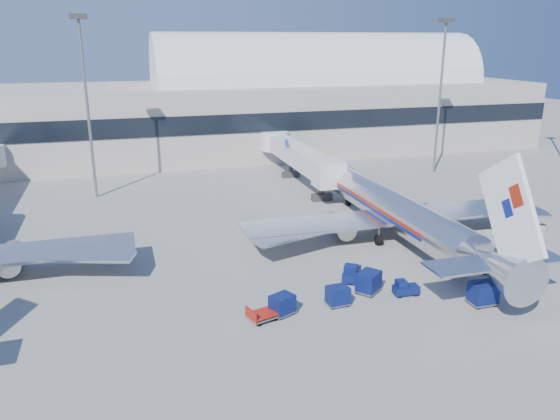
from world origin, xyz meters
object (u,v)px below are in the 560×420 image
object	(u,v)px
tug_left	(351,273)
cart_solo_far	(536,261)
mast_east	(442,74)
cart_train_c	(282,304)
mast_west	(85,81)
cart_solo_near	(483,293)
barrier_near	(479,235)
tug_right	(475,262)
cart_train_a	(369,282)
cart_open_red	(263,315)
barrier_mid	(506,232)
barrier_far	(532,229)
jetbridge_near	(296,154)
tug_lead	(405,288)
cart_train_b	(338,295)
airliner_main	(399,212)

from	to	relation	value
tug_left	cart_solo_far	size ratio (longest dim) A/B	1.42
mast_east	cart_train_c	world-z (taller)	mast_east
mast_west	cart_solo_far	distance (m)	54.25
cart_train_c	cart_solo_near	xyz separation A→B (m)	(15.31, -2.87, 0.12)
barrier_near	tug_right	distance (m)	8.36
cart_train_a	cart_open_red	world-z (taller)	cart_train_a
barrier_mid	barrier_far	world-z (taller)	same
mast_east	barrier_near	distance (m)	33.67
jetbridge_near	cart_solo_far	world-z (taller)	jetbridge_near
tug_lead	cart_train_c	xyz separation A→B (m)	(-10.38, -0.33, 0.24)
cart_train_c	mast_west	bearing A→B (deg)	85.63
barrier_far	tug_left	distance (m)	23.89
mast_west	cart_solo_near	world-z (taller)	mast_west
barrier_near	tug_left	xyz separation A→B (m)	(-16.65, -5.52, 0.28)
tug_left	cart_open_red	world-z (taller)	tug_left
tug_lead	cart_solo_near	size ratio (longest dim) A/B	1.02
barrier_near	tug_right	size ratio (longest dim) A/B	1.08
mast_east	tug_left	size ratio (longest dim) A/B	8.33
cart_open_red	tug_right	bearing A→B (deg)	-7.65
barrier_near	barrier_mid	distance (m)	3.30
cart_train_b	cart_open_red	bearing A→B (deg)	-177.31
tug_lead	mast_east	bearing A→B (deg)	59.71
jetbridge_near	cart_train_a	xyz separation A→B (m)	(-5.83, -36.81, -2.98)
mast_west	cart_train_c	distance (m)	42.48
mast_east	tug_lead	size ratio (longest dim) A/B	10.86
airliner_main	tug_lead	bearing A→B (deg)	-115.54
mast_west	cart_train_a	size ratio (longest dim) A/B	8.92
barrier_mid	cart_train_c	distance (m)	28.95
mast_west	tug_left	distance (m)	42.16
cart_train_c	cart_open_red	distance (m)	1.66
mast_west	cart_train_c	bearing A→B (deg)	-69.60
airliner_main	mast_west	distance (m)	41.12
mast_east	cart_solo_far	distance (m)	40.34
barrier_near	jetbridge_near	bearing A→B (deg)	109.85
tug_left	cart_solo_far	distance (m)	16.98
tug_left	cart_train_c	distance (m)	8.42
barrier_far	cart_solo_far	size ratio (longest dim) A/B	1.58
mast_east	cart_solo_near	world-z (taller)	mast_east
barrier_near	cart_train_a	distance (m)	18.11
barrier_far	cart_solo_far	world-z (taller)	cart_solo_far
tug_left	mast_west	bearing A→B (deg)	66.85
tug_lead	tug_right	size ratio (longest dim) A/B	0.75
barrier_mid	cart_solo_near	bearing A→B (deg)	-133.92
mast_west	cart_solo_near	distance (m)	51.84
barrier_mid	cart_solo_far	world-z (taller)	cart_solo_far
cart_solo_far	jetbridge_near	bearing A→B (deg)	93.38
airliner_main	tug_right	xyz separation A→B (m)	(2.82, -9.05, -2.17)
tug_lead	cart_train_a	world-z (taller)	cart_train_a
barrier_mid	tug_right	bearing A→B (deg)	-142.35
mast_east	barrier_mid	bearing A→B (deg)	-107.26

